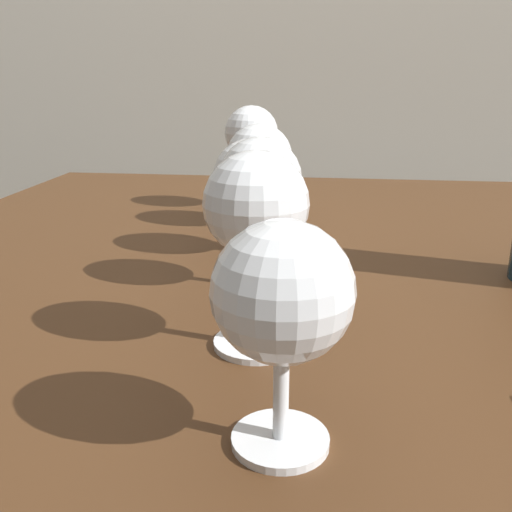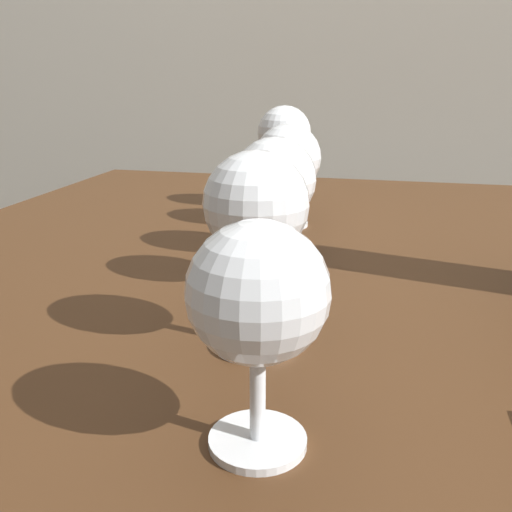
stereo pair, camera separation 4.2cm
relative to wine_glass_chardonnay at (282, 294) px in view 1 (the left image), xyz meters
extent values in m
cube|color=#472B16|center=(0.03, 0.38, -0.11)|extent=(1.11, 0.99, 0.03)
cylinder|color=#472B16|center=(-0.46, 0.81, -0.49)|extent=(0.06, 0.06, 0.73)
cylinder|color=white|center=(0.00, 0.00, -0.09)|extent=(0.06, 0.06, 0.00)
cylinder|color=white|center=(0.00, 0.00, -0.06)|extent=(0.01, 0.01, 0.06)
sphere|color=white|center=(0.00, 0.00, 0.00)|extent=(0.08, 0.08, 0.08)
ellipsoid|color=#EACC66|center=(0.00, 0.00, 0.01)|extent=(0.07, 0.07, 0.04)
cylinder|color=white|center=(-0.03, 0.12, -0.09)|extent=(0.07, 0.07, 0.00)
cylinder|color=white|center=(-0.03, 0.12, -0.05)|extent=(0.01, 0.01, 0.08)
sphere|color=white|center=(-0.03, 0.12, 0.02)|extent=(0.08, 0.08, 0.08)
ellipsoid|color=maroon|center=(-0.03, 0.12, 0.02)|extent=(0.07, 0.07, 0.02)
cylinder|color=white|center=(-0.04, 0.25, -0.09)|extent=(0.07, 0.07, 0.00)
cylinder|color=white|center=(-0.04, 0.25, -0.05)|extent=(0.01, 0.01, 0.08)
sphere|color=white|center=(-0.04, 0.25, 0.02)|extent=(0.08, 0.08, 0.08)
ellipsoid|color=#380711|center=(-0.04, 0.25, 0.01)|extent=(0.07, 0.07, 0.03)
cylinder|color=white|center=(-0.06, 0.36, -0.09)|extent=(0.06, 0.06, 0.00)
cylinder|color=white|center=(-0.06, 0.36, -0.06)|extent=(0.01, 0.01, 0.06)
sphere|color=white|center=(-0.06, 0.36, 0.00)|extent=(0.09, 0.09, 0.09)
ellipsoid|color=#470A16|center=(-0.06, 0.36, -0.01)|extent=(0.08, 0.08, 0.03)
cylinder|color=white|center=(-0.07, 0.49, -0.09)|extent=(0.06, 0.06, 0.00)
cylinder|color=white|center=(-0.07, 0.49, -0.06)|extent=(0.01, 0.01, 0.06)
sphere|color=white|center=(-0.07, 0.49, 0.00)|extent=(0.09, 0.09, 0.09)
ellipsoid|color=beige|center=(-0.07, 0.49, 0.00)|extent=(0.08, 0.08, 0.04)
cylinder|color=white|center=(-0.09, 0.59, -0.09)|extent=(0.06, 0.06, 0.00)
cylinder|color=white|center=(-0.09, 0.59, -0.04)|extent=(0.01, 0.01, 0.08)
sphere|color=white|center=(-0.09, 0.59, 0.02)|extent=(0.08, 0.08, 0.08)
ellipsoid|color=pink|center=(-0.09, 0.59, 0.02)|extent=(0.07, 0.07, 0.03)
camera|label=1|loc=(0.02, -0.28, 0.11)|focal=39.97mm
camera|label=2|loc=(0.06, -0.27, 0.11)|focal=39.97mm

